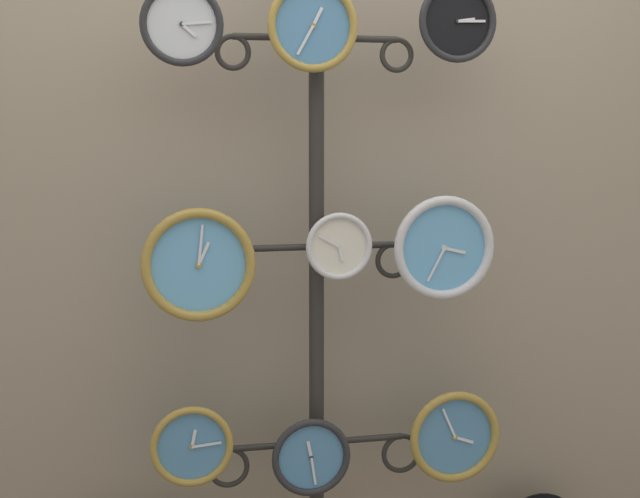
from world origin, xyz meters
name	(u,v)px	position (x,y,z in m)	size (l,w,h in m)	color
shop_wall	(306,173)	(0.00, 0.57, 1.40)	(4.40, 0.04, 2.80)	gray
display_stand	(317,384)	(0.00, 0.41, 0.77)	(0.67, 0.39, 2.12)	#282623
clock_top_left	(182,24)	(-0.39, 0.33, 1.82)	(0.23, 0.04, 0.23)	silver
clock_top_center	(312,26)	(-0.03, 0.32, 1.82)	(0.25, 0.04, 0.25)	#4C84B2
clock_top_right	(457,21)	(0.40, 0.33, 1.84)	(0.23, 0.04, 0.23)	black
clock_middle_left	(199,265)	(-0.36, 0.32, 1.16)	(0.32, 0.04, 0.32)	#60A8DB
clock_middle_center	(339,246)	(0.05, 0.33, 1.20)	(0.20, 0.04, 0.20)	silver
clock_middle_right	(444,248)	(0.36, 0.30, 1.19)	(0.31, 0.04, 0.31)	#60A8DB
clock_bottom_left	(192,446)	(-0.38, 0.33, 0.63)	(0.24, 0.04, 0.24)	#4C84B2
clock_bottom_center	(311,457)	(-0.04, 0.32, 0.58)	(0.24, 0.04, 0.24)	#4C84B2
clock_bottom_right	(454,436)	(0.41, 0.32, 0.60)	(0.29, 0.04, 0.29)	#4C84B2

